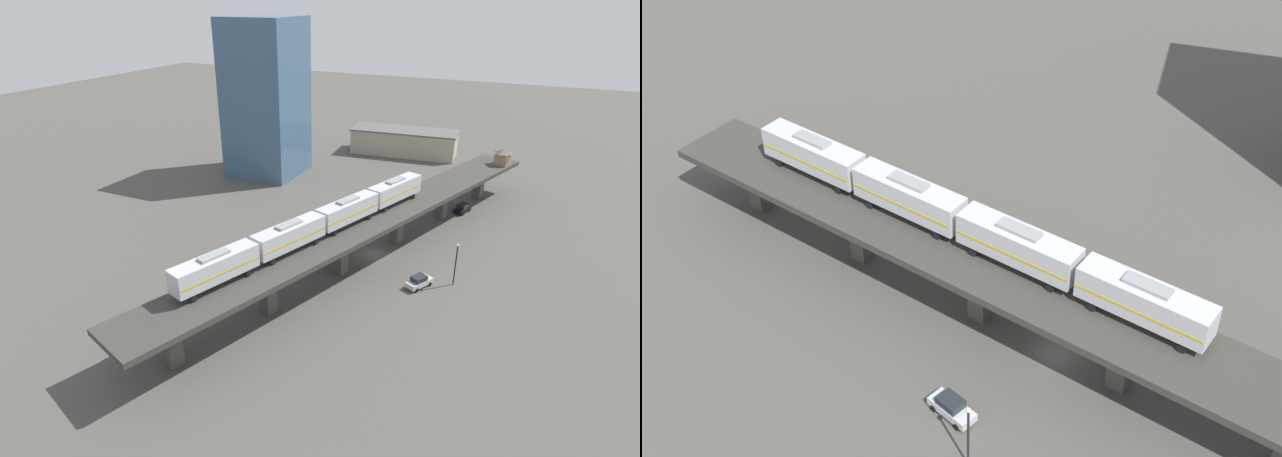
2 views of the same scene
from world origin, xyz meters
TOP-DOWN VIEW (x-y plane):
  - ground_plane at (0.00, 0.00)m, footprint 400.00×400.00m
  - elevated_viaduct at (-0.05, -0.15)m, footprint 37.80×89.75m
  - subway_train at (-5.13, -10.64)m, footprint 18.81×48.01m
  - street_car_silver at (9.72, -7.00)m, footprint 3.66×4.73m
  - delivery_truck at (-8.56, -5.39)m, footprint 6.39×6.93m
  - street_lamp at (14.32, -4.15)m, footprint 0.44×0.44m

SIDE VIEW (x-z plane):
  - ground_plane at x=0.00m, z-range 0.00..0.00m
  - street_car_silver at x=9.72m, z-range -0.01..1.88m
  - delivery_truck at x=-8.56m, z-range 0.16..3.36m
  - street_lamp at x=14.32m, z-range 0.64..7.58m
  - elevated_viaduct at x=-0.05m, z-range 2.50..9.41m
  - subway_train at x=-5.13m, z-range 7.23..11.68m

